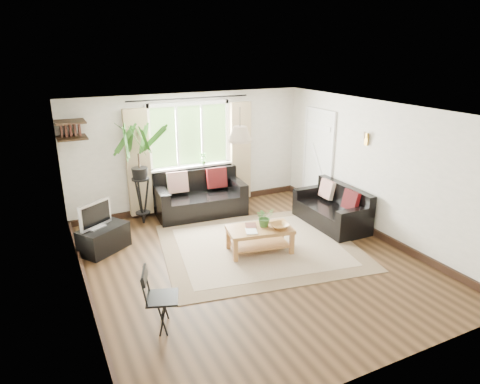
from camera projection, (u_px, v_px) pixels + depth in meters
name	position (u px, v px, depth m)	size (l,w,h in m)	color
floor	(251.00, 261.00, 6.86)	(5.50, 5.50, 0.00)	black
ceiling	(252.00, 111.00, 6.08)	(5.50, 5.50, 0.00)	white
wall_back	(190.00, 152.00, 8.81)	(5.00, 0.02, 2.40)	white
wall_front	(383.00, 272.00, 4.14)	(5.00, 0.02, 2.40)	white
wall_left	(78.00, 218.00, 5.43)	(0.02, 5.50, 2.40)	white
wall_right	(377.00, 170.00, 7.52)	(0.02, 5.50, 2.40)	white
rug	(259.00, 246.00, 7.35)	(3.24, 2.77, 0.02)	beige
window	(190.00, 136.00, 8.66)	(2.50, 0.16, 2.16)	white
door	(318.00, 160.00, 9.01)	(0.06, 0.96, 2.06)	silver
corner_shelf	(71.00, 130.00, 7.43)	(0.50, 0.50, 0.34)	black
pendant_lamp	(240.00, 130.00, 6.54)	(0.36, 0.36, 0.54)	beige
wall_sconce	(365.00, 137.00, 7.57)	(0.12, 0.12, 0.28)	beige
sofa_back	(200.00, 195.00, 8.64)	(1.76, 0.88, 0.83)	black
sofa_right	(331.00, 207.00, 8.14)	(0.77, 1.53, 0.72)	black
coffee_table	(260.00, 240.00, 7.11)	(1.06, 0.58, 0.43)	brown
table_plant	(265.00, 217.00, 7.05)	(0.30, 0.26, 0.33)	#356026
bowl	(279.00, 226.00, 7.02)	(0.31, 0.31, 0.08)	olive
book_a	(246.00, 231.00, 6.88)	(0.18, 0.25, 0.02)	white
book_b	(245.00, 226.00, 7.09)	(0.18, 0.24, 0.02)	#4E291F
tv_stand	(104.00, 239.00, 7.15)	(0.80, 0.45, 0.43)	black
tv	(95.00, 215.00, 6.96)	(0.62, 0.21, 0.47)	#A5A5AA
palm_stand	(140.00, 175.00, 8.02)	(0.77, 0.77, 1.97)	black
folding_chair	(163.00, 299.00, 5.12)	(0.41, 0.41, 0.80)	black
sill_plant	(203.00, 158.00, 8.85)	(0.14, 0.10, 0.27)	#2D6023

